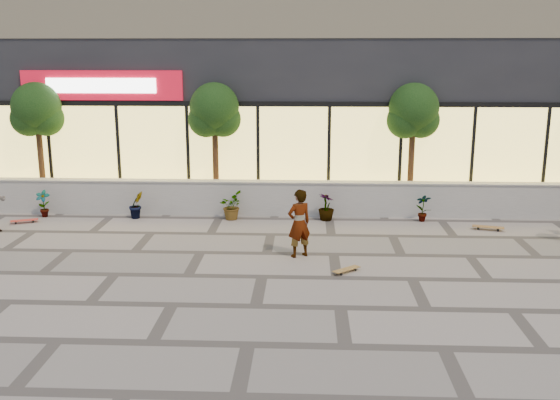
{
  "coord_description": "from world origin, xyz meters",
  "views": [
    {
      "loc": [
        -0.67,
        -11.22,
        4.77
      ],
      "look_at": [
        -1.32,
        3.45,
        1.3
      ],
      "focal_mm": 40.0,
      "sensor_mm": 36.0,
      "label": 1
    }
  ],
  "objects_px": {
    "tree_west": "(37,113)",
    "skateboard_right_near": "(488,227)",
    "skateboard_center": "(346,269)",
    "tree_midwest": "(214,113)",
    "tree_mideast": "(413,114)",
    "skater_center": "(299,223)",
    "skateboard_left": "(24,220)"
  },
  "relations": [
    {
      "from": "tree_midwest",
      "to": "skateboard_center",
      "type": "distance_m",
      "value": 7.42
    },
    {
      "from": "tree_west",
      "to": "tree_midwest",
      "type": "relative_size",
      "value": 1.0
    },
    {
      "from": "skater_center",
      "to": "tree_midwest",
      "type": "bearing_deg",
      "value": -90.13
    },
    {
      "from": "tree_mideast",
      "to": "skateboard_left",
      "type": "relative_size",
      "value": 5.13
    },
    {
      "from": "tree_west",
      "to": "tree_mideast",
      "type": "height_order",
      "value": "same"
    },
    {
      "from": "tree_mideast",
      "to": "skateboard_center",
      "type": "bearing_deg",
      "value": -111.66
    },
    {
      "from": "skateboard_left",
      "to": "skateboard_right_near",
      "type": "height_order",
      "value": "skateboard_right_near"
    },
    {
      "from": "skater_center",
      "to": "skateboard_center",
      "type": "bearing_deg",
      "value": 104.77
    },
    {
      "from": "tree_midwest",
      "to": "skateboard_left",
      "type": "relative_size",
      "value": 5.13
    },
    {
      "from": "tree_west",
      "to": "skateboard_left",
      "type": "xyz_separation_m",
      "value": [
        0.21,
        -1.95,
        -2.91
      ]
    },
    {
      "from": "skateboard_left",
      "to": "tree_west",
      "type": "bearing_deg",
      "value": 73.11
    },
    {
      "from": "skateboard_right_near",
      "to": "tree_west",
      "type": "bearing_deg",
      "value": -173.96
    },
    {
      "from": "tree_west",
      "to": "tree_midwest",
      "type": "xyz_separation_m",
      "value": [
        5.5,
        0.0,
        0.0
      ]
    },
    {
      "from": "tree_mideast",
      "to": "skateboard_center",
      "type": "xyz_separation_m",
      "value": [
        -2.27,
        -5.71,
        -2.91
      ]
    },
    {
      "from": "skateboard_center",
      "to": "skateboard_left",
      "type": "xyz_separation_m",
      "value": [
        -9.02,
        3.76,
        0.0
      ]
    },
    {
      "from": "skateboard_center",
      "to": "skateboard_left",
      "type": "relative_size",
      "value": 0.86
    },
    {
      "from": "tree_midwest",
      "to": "skateboard_right_near",
      "type": "height_order",
      "value": "tree_midwest"
    },
    {
      "from": "tree_midwest",
      "to": "skateboard_left",
      "type": "distance_m",
      "value": 6.35
    },
    {
      "from": "skateboard_right_near",
      "to": "skateboard_center",
      "type": "bearing_deg",
      "value": -123.79
    },
    {
      "from": "tree_mideast",
      "to": "skater_center",
      "type": "distance_m",
      "value": 6.1
    },
    {
      "from": "tree_midwest",
      "to": "tree_mideast",
      "type": "xyz_separation_m",
      "value": [
        6.0,
        0.0,
        0.0
      ]
    },
    {
      "from": "tree_west",
      "to": "skateboard_right_near",
      "type": "distance_m",
      "value": 13.82
    },
    {
      "from": "skateboard_center",
      "to": "skateboard_left",
      "type": "distance_m",
      "value": 9.78
    },
    {
      "from": "tree_midwest",
      "to": "skateboard_right_near",
      "type": "bearing_deg",
      "value": -15.05
    },
    {
      "from": "tree_midwest",
      "to": "skateboard_center",
      "type": "relative_size",
      "value": 5.95
    },
    {
      "from": "skateboard_center",
      "to": "tree_mideast",
      "type": "bearing_deg",
      "value": 27.74
    },
    {
      "from": "skateboard_center",
      "to": "skateboard_right_near",
      "type": "height_order",
      "value": "skateboard_right_near"
    },
    {
      "from": "skateboard_left",
      "to": "skateboard_right_near",
      "type": "xyz_separation_m",
      "value": [
        13.14,
        -0.16,
        0.01
      ]
    },
    {
      "from": "tree_west",
      "to": "skateboard_center",
      "type": "bearing_deg",
      "value": -31.75
    },
    {
      "from": "tree_west",
      "to": "tree_mideast",
      "type": "distance_m",
      "value": 11.5
    },
    {
      "from": "skateboard_center",
      "to": "skateboard_right_near",
      "type": "relative_size",
      "value": 0.75
    },
    {
      "from": "skater_center",
      "to": "tree_mideast",
      "type": "bearing_deg",
      "value": -155.85
    }
  ]
}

